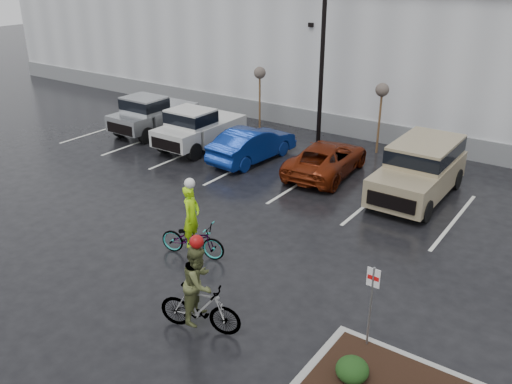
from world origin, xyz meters
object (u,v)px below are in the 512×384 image
Objects in this scene: pickup_silver at (158,112)px; cyclist_hivis at (192,232)px; sapling_west at (260,76)px; suv_tan at (418,172)px; cyclist_olive at (199,297)px; fire_lane_sign at (371,299)px; sapling_mid at (382,94)px; car_red at (327,159)px; car_blue at (252,144)px; lamppost at (324,22)px; pickup_white at (204,126)px.

pickup_silver is 2.08× the size of cyclist_hivis.
sapling_west is 0.62× the size of pickup_silver.
cyclist_olive reaches higher than suv_tan.
fire_lane_sign is (11.80, -12.80, -1.32)m from sapling_west.
cyclist_hivis is (-0.78, -11.80, -1.96)m from sapling_mid.
car_blue is at bearing 1.66° from car_red.
car_red is at bearing -4.89° from cyclist_olive.
lamppost reaches higher than pickup_white.
pickup_white is 1.17× the size of car_blue.
sapling_mid is 13.92m from fire_lane_sign.
sapling_west is 7.19m from car_red.
fire_lane_sign is 12.85m from car_blue.
sapling_west reaches higher than car_blue.
car_blue is (-4.09, -4.05, -1.99)m from sapling_mid.
lamppost is at bearing 123.46° from fire_lane_sign.
pickup_silver is 12.94m from cyclist_hivis.
lamppost is 2.88× the size of sapling_mid.
cyclist_hivis is (-0.12, -8.16, 0.10)m from car_red.
suv_tan is at bearing -40.51° from cyclist_hivis.
sapling_west is 1.24× the size of cyclist_olive.
cyclist_hivis reaches higher than car_blue.
cyclist_olive is at bearing -72.55° from lamppost.
pickup_white is at bearing -149.04° from lamppost.
sapling_west is 0.72× the size of car_blue.
cyclist_olive is (5.80, -10.34, 0.19)m from car_blue.
sapling_west is 1.00× the size of sapling_mid.
car_blue is at bearing -5.81° from pickup_white.
lamppost reaches higher than car_blue.
car_blue is (2.41, -4.05, -1.99)m from sapling_west.
sapling_west is at bearing 11.97° from cyclist_hivis.
lamppost is 5.07m from sapling_west.
fire_lane_sign is at bearing -31.09° from pickup_silver.
pickup_silver is at bearing -162.71° from sapling_mid.
sapling_west reaches higher than fire_lane_sign.
sapling_mid reaches higher than car_red.
lamppost is 1.94× the size of car_red.
sapling_west is 5.46m from pickup_silver.
fire_lane_sign is 15.34m from pickup_white.
car_red is 3.89m from suv_tan.
cyclist_hivis is at bearing -116.62° from suv_tan.
lamppost is 6.03m from car_blue.
pickup_silver is (-8.01, -2.27, -4.71)m from lamppost.
pickup_silver is (-4.01, -3.27, -1.75)m from sapling_west.
pickup_white is at bearing 22.23° from cyclist_olive.
sapling_west is 5.12m from car_blue.
sapling_west is 0.63× the size of suv_tan.
cyclist_olive is (2.37, -10.75, 0.26)m from car_red.
lamppost reaches higher than cyclist_hivis.
cyclist_olive is at bearing 97.32° from car_red.
fire_lane_sign is 0.49× the size of car_blue.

